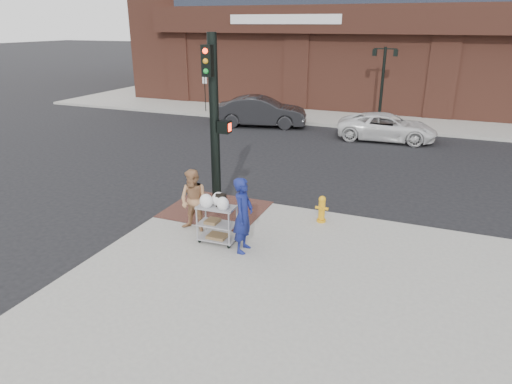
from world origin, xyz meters
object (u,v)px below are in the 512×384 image
at_px(pedestrian_tan, 194,201).
at_px(utility_cart, 217,221).
at_px(sedan_dark, 261,112).
at_px(fire_hydrant, 322,209).
at_px(traffic_signal_pole, 215,121).
at_px(minivan_white, 387,127).
at_px(lamp_post, 383,76).
at_px(woman_blue, 243,215).

bearing_deg(pedestrian_tan, utility_cart, -22.28).
relative_size(pedestrian_tan, sedan_dark, 0.34).
xyz_separation_m(utility_cart, fire_hydrant, (2.11, 2.24, -0.20)).
height_order(sedan_dark, fire_hydrant, sedan_dark).
xyz_separation_m(traffic_signal_pole, fire_hydrant, (3.01, 0.46, -2.29)).
bearing_deg(sedan_dark, minivan_white, -108.91).
relative_size(lamp_post, minivan_white, 0.86).
xyz_separation_m(traffic_signal_pole, pedestrian_tan, (0.02, -1.35, -1.84)).
bearing_deg(woman_blue, traffic_signal_pole, 37.68).
bearing_deg(sedan_dark, pedestrian_tan, -178.88).
bearing_deg(lamp_post, pedestrian_tan, -98.43).
xyz_separation_m(woman_blue, utility_cart, (-0.79, 0.15, -0.34)).
height_order(sedan_dark, utility_cart, sedan_dark).
xyz_separation_m(sedan_dark, minivan_white, (6.81, -0.67, -0.16)).
distance_m(pedestrian_tan, minivan_white, 13.20).
xyz_separation_m(traffic_signal_pole, woman_blue, (1.69, -1.93, -1.75)).
bearing_deg(utility_cart, lamp_post, 84.70).
xyz_separation_m(lamp_post, pedestrian_tan, (-2.46, -16.58, -1.63)).
height_order(utility_cart, fire_hydrant, utility_cart).
bearing_deg(lamp_post, woman_blue, -92.64).
relative_size(pedestrian_tan, utility_cart, 1.28).
xyz_separation_m(lamp_post, fire_hydrant, (0.53, -14.77, -2.08)).
xyz_separation_m(lamp_post, traffic_signal_pole, (-2.48, -15.23, 0.21)).
bearing_deg(fire_hydrant, lamp_post, 92.06).
bearing_deg(woman_blue, fire_hydrant, -32.46).
bearing_deg(pedestrian_tan, woman_blue, -15.53).
xyz_separation_m(woman_blue, pedestrian_tan, (-1.67, 0.58, -0.09)).
distance_m(lamp_post, woman_blue, 17.24).
relative_size(woman_blue, minivan_white, 0.40).
bearing_deg(lamp_post, utility_cart, -95.30).
bearing_deg(traffic_signal_pole, woman_blue, -48.82).
relative_size(traffic_signal_pole, sedan_dark, 1.02).
bearing_deg(pedestrian_tan, fire_hydrant, 34.77).
bearing_deg(minivan_white, fire_hydrant, 174.77).
relative_size(lamp_post, traffic_signal_pole, 0.80).
height_order(traffic_signal_pole, sedan_dark, traffic_signal_pole).
xyz_separation_m(minivan_white, fire_hydrant, (-0.36, -10.96, -0.10)).
relative_size(lamp_post, sedan_dark, 0.82).
height_order(lamp_post, minivan_white, lamp_post).
bearing_deg(woman_blue, utility_cart, 75.65).
bearing_deg(utility_cart, sedan_dark, 107.37).
bearing_deg(fire_hydrant, pedestrian_tan, -148.77).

